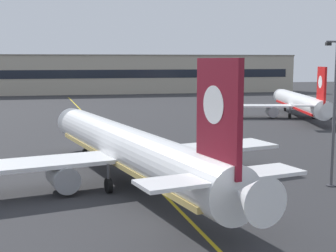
% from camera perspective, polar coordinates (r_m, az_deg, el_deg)
% --- Properties ---
extents(ground_plane, '(400.00, 400.00, 0.00)m').
position_cam_1_polar(ground_plane, '(35.23, -0.33, -11.28)').
color(ground_plane, '#2D2D30').
extents(taxiway_centreline, '(10.90, 179.71, 0.01)m').
position_cam_1_polar(taxiway_centreline, '(63.99, -5.93, -2.59)').
color(taxiway_centreline, yellow).
rests_on(taxiway_centreline, ground).
extents(airliner_foreground, '(32.25, 41.03, 11.65)m').
position_cam_1_polar(airliner_foreground, '(44.58, -4.71, -2.75)').
color(airliner_foreground, white).
rests_on(airliner_foreground, ground).
extents(airliner_background, '(28.75, 36.58, 10.39)m').
position_cam_1_polar(airliner_background, '(99.61, 15.35, 2.64)').
color(airliner_background, white).
rests_on(airliner_background, ground).
extents(apron_lamp_post, '(2.24, 0.90, 13.28)m').
position_cam_1_polar(apron_lamp_post, '(45.96, 19.10, 1.68)').
color(apron_lamp_post, '#515156').
rests_on(apron_lamp_post, ground).
extents(safety_cone_by_nose_gear, '(0.44, 0.44, 0.55)m').
position_cam_1_polar(safety_cone_by_nose_gear, '(60.43, -6.72, -2.97)').
color(safety_cone_by_nose_gear, orange).
rests_on(safety_cone_by_nose_gear, ground).
extents(terminal_building, '(154.68, 12.40, 13.33)m').
position_cam_1_polar(terminal_building, '(167.90, -10.73, 6.04)').
color(terminal_building, '#B2A893').
rests_on(terminal_building, ground).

